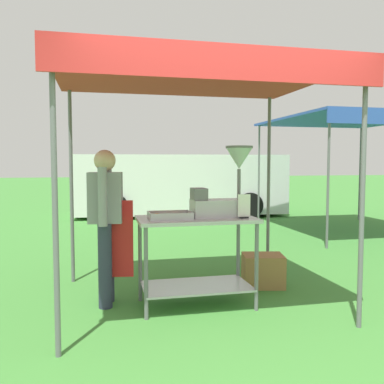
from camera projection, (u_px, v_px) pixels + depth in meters
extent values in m
plane|color=#3D7F33|center=(148.00, 231.00, 9.12)|extent=(70.00, 70.00, 0.00)
cylinder|color=slate|center=(55.00, 203.00, 3.12)|extent=(0.04, 0.04, 2.35)
cylinder|color=slate|center=(362.00, 197.00, 3.69)|extent=(0.04, 0.04, 2.35)
cylinder|color=slate|center=(71.00, 187.00, 5.14)|extent=(0.04, 0.04, 2.35)
cylinder|color=slate|center=(269.00, 185.00, 5.71)|extent=(0.04, 0.04, 2.35)
cube|color=red|center=(193.00, 76.00, 4.33)|extent=(2.79, 2.28, 0.05)
cube|color=red|center=(226.00, 64.00, 3.25)|extent=(2.79, 0.02, 0.24)
cube|color=#B7B7BC|center=(196.00, 219.00, 4.29)|extent=(1.20, 0.66, 0.04)
cube|color=#B7B7BC|center=(196.00, 286.00, 4.34)|extent=(1.10, 0.60, 0.02)
cylinder|color=slate|center=(146.00, 273.00, 3.93)|extent=(0.04, 0.04, 0.88)
cylinder|color=slate|center=(256.00, 267.00, 4.17)|extent=(0.04, 0.04, 0.88)
cylinder|color=slate|center=(140.00, 260.00, 4.47)|extent=(0.04, 0.04, 0.88)
cylinder|color=slate|center=(238.00, 255.00, 4.71)|extent=(0.04, 0.04, 0.88)
cube|color=#B7B7BC|center=(170.00, 218.00, 4.17)|extent=(0.43, 0.29, 0.01)
cube|color=#B7B7BC|center=(173.00, 216.00, 4.04)|extent=(0.43, 0.01, 0.06)
cube|color=#B7B7BC|center=(168.00, 213.00, 4.31)|extent=(0.43, 0.01, 0.06)
cube|color=#B7B7BC|center=(149.00, 215.00, 4.13)|extent=(0.01, 0.29, 0.06)
cube|color=#B7B7BC|center=(190.00, 214.00, 4.22)|extent=(0.01, 0.29, 0.06)
torus|color=gold|center=(164.00, 218.00, 4.07)|extent=(0.11, 0.11, 0.02)
torus|color=gold|center=(170.00, 216.00, 4.22)|extent=(0.10, 0.10, 0.02)
torus|color=gold|center=(156.00, 217.00, 4.13)|extent=(0.11, 0.11, 0.02)
torus|color=gold|center=(164.00, 216.00, 4.18)|extent=(0.09, 0.09, 0.02)
torus|color=gold|center=(174.00, 217.00, 4.12)|extent=(0.10, 0.10, 0.02)
torus|color=gold|center=(177.00, 215.00, 4.26)|extent=(0.11, 0.11, 0.02)
torus|color=gold|center=(184.00, 215.00, 4.26)|extent=(0.11, 0.11, 0.02)
torus|color=gold|center=(181.00, 216.00, 4.20)|extent=(0.11, 0.11, 0.02)
torus|color=gold|center=(155.00, 216.00, 4.23)|extent=(0.10, 0.10, 0.02)
torus|color=gold|center=(157.00, 215.00, 4.14)|extent=(0.11, 0.11, 0.02)
torus|color=gold|center=(156.00, 218.00, 4.05)|extent=(0.11, 0.11, 0.02)
torus|color=gold|center=(183.00, 217.00, 4.12)|extent=(0.09, 0.09, 0.02)
cube|color=#B7B7BC|center=(219.00, 208.00, 4.35)|extent=(0.56, 0.28, 0.18)
cube|color=slate|center=(199.00, 194.00, 4.29)|extent=(0.14, 0.22, 0.12)
cylinder|color=slate|center=(239.00, 184.00, 4.38)|extent=(0.04, 0.04, 0.31)
cone|color=#B7B7BC|center=(239.00, 159.00, 4.36)|extent=(0.27, 0.27, 0.22)
cylinder|color=slate|center=(239.00, 147.00, 4.35)|extent=(0.28, 0.28, 0.02)
cube|color=black|center=(244.00, 217.00, 4.23)|extent=(0.08, 0.05, 0.02)
cube|color=white|center=(244.00, 206.00, 4.22)|extent=(0.13, 0.01, 0.23)
cylinder|color=#2D3347|center=(107.00, 261.00, 4.46)|extent=(0.14, 0.14, 0.86)
cylinder|color=#2D3347|center=(105.00, 266.00, 4.26)|extent=(0.14, 0.14, 0.86)
cube|color=gray|center=(105.00, 198.00, 4.31)|extent=(0.37, 0.27, 0.52)
cube|color=red|center=(118.00, 239.00, 4.35)|extent=(0.32, 0.06, 0.80)
cylinder|color=gray|center=(108.00, 193.00, 4.53)|extent=(0.10, 0.10, 0.58)
cylinder|color=gray|center=(103.00, 197.00, 4.09)|extent=(0.10, 0.10, 0.58)
sphere|color=#DBB28E|center=(105.00, 161.00, 4.28)|extent=(0.22, 0.22, 0.22)
cube|color=olive|center=(263.00, 270.00, 5.02)|extent=(0.54, 0.47, 0.38)
cube|color=white|center=(180.00, 183.00, 11.85)|extent=(5.86, 2.38, 1.60)
cube|color=#1E2833|center=(257.00, 169.00, 12.13)|extent=(0.24, 1.62, 0.70)
cylinder|color=black|center=(233.00, 199.00, 13.05)|extent=(0.70, 0.30, 0.68)
cylinder|color=black|center=(250.00, 205.00, 11.21)|extent=(0.70, 0.30, 0.68)
cylinder|color=black|center=(118.00, 201.00, 12.57)|extent=(0.70, 0.30, 0.68)
cylinder|color=black|center=(115.00, 207.00, 10.73)|extent=(0.70, 0.30, 0.68)
cylinder|color=slate|center=(328.00, 180.00, 7.17)|extent=(0.04, 0.04, 2.37)
cylinder|color=slate|center=(259.00, 175.00, 10.23)|extent=(0.04, 0.04, 2.37)
cylinder|color=slate|center=(360.00, 174.00, 10.85)|extent=(0.04, 0.04, 2.37)
cube|color=blue|center=(349.00, 120.00, 8.92)|extent=(2.98, 3.35, 0.05)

